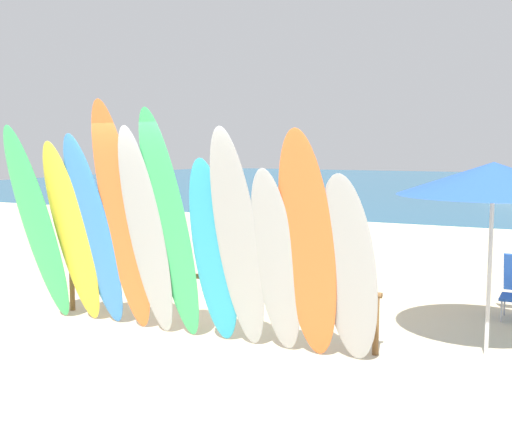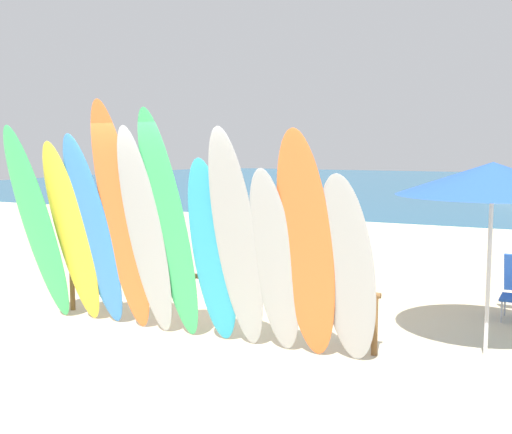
{
  "view_description": "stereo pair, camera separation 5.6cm",
  "coord_description": "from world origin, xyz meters",
  "px_view_note": "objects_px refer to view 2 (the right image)",
  "views": [
    {
      "loc": [
        3.82,
        -6.44,
        2.24
      ],
      "look_at": [
        0.0,
        1.41,
        1.25
      ],
      "focal_mm": 43.76,
      "sensor_mm": 36.0,
      "label": 1
    },
    {
      "loc": [
        3.87,
        -6.42,
        2.24
      ],
      "look_at": [
        0.0,
        1.41,
        1.25
      ],
      "focal_mm": 43.76,
      "sensor_mm": 36.0,
      "label": 2
    }
  ],
  "objects_px": {
    "beach_umbrella": "(493,179)",
    "surfboard_grey_4": "(145,234)",
    "surfboard_yellow_1": "(72,234)",
    "surfboard_orange_9": "(306,249)",
    "surfboard_orange_3": "(121,220)",
    "surfboard_teal_6": "(213,254)",
    "surfboard_rack": "(205,284)",
    "surfboard_green_5": "(169,228)",
    "beachgoer_photographing": "(350,230)",
    "surfboard_grey_7": "(237,243)",
    "beachgoer_strolling": "(220,211)",
    "surfboard_grey_8": "(275,264)",
    "surfboard_grey_10": "(347,272)",
    "surfboard_blue_2": "(94,233)",
    "surfboard_green_0": "(38,226)"
  },
  "relations": [
    {
      "from": "surfboard_grey_10",
      "to": "surfboard_grey_4",
      "type": "bearing_deg",
      "value": -174.41
    },
    {
      "from": "surfboard_grey_8",
      "to": "surfboard_yellow_1",
      "type": "bearing_deg",
      "value": -179.35
    },
    {
      "from": "surfboard_grey_10",
      "to": "surfboard_rack",
      "type": "bearing_deg",
      "value": 168.1
    },
    {
      "from": "surfboard_orange_3",
      "to": "beachgoer_strolling",
      "type": "bearing_deg",
      "value": 106.78
    },
    {
      "from": "surfboard_grey_4",
      "to": "beachgoer_strolling",
      "type": "height_order",
      "value": "surfboard_grey_4"
    },
    {
      "from": "surfboard_blue_2",
      "to": "surfboard_orange_3",
      "type": "bearing_deg",
      "value": -1.53
    },
    {
      "from": "surfboard_rack",
      "to": "beach_umbrella",
      "type": "bearing_deg",
      "value": 9.34
    },
    {
      "from": "surfboard_orange_3",
      "to": "beachgoer_photographing",
      "type": "bearing_deg",
      "value": 68.73
    },
    {
      "from": "surfboard_yellow_1",
      "to": "beach_umbrella",
      "type": "distance_m",
      "value": 4.96
    },
    {
      "from": "surfboard_blue_2",
      "to": "surfboard_grey_7",
      "type": "distance_m",
      "value": 2.02
    },
    {
      "from": "surfboard_grey_4",
      "to": "surfboard_green_0",
      "type": "bearing_deg",
      "value": -175.63
    },
    {
      "from": "surfboard_grey_10",
      "to": "beachgoer_strolling",
      "type": "bearing_deg",
      "value": 133.53
    },
    {
      "from": "beachgoer_strolling",
      "to": "surfboard_blue_2",
      "type": "bearing_deg",
      "value": -82.7
    },
    {
      "from": "surfboard_grey_7",
      "to": "beachgoer_photographing",
      "type": "xyz_separation_m",
      "value": [
        -0.06,
        4.08,
        -0.36
      ]
    },
    {
      "from": "surfboard_grey_7",
      "to": "beach_umbrella",
      "type": "height_order",
      "value": "surfboard_grey_7"
    },
    {
      "from": "surfboard_green_5",
      "to": "beachgoer_photographing",
      "type": "bearing_deg",
      "value": 84.62
    },
    {
      "from": "surfboard_green_5",
      "to": "surfboard_teal_6",
      "type": "bearing_deg",
      "value": 16.15
    },
    {
      "from": "surfboard_grey_4",
      "to": "surfboard_grey_8",
      "type": "bearing_deg",
      "value": 3.92
    },
    {
      "from": "surfboard_grey_4",
      "to": "surfboard_grey_8",
      "type": "xyz_separation_m",
      "value": [
        1.6,
        0.06,
        -0.22
      ]
    },
    {
      "from": "surfboard_grey_10",
      "to": "beachgoer_photographing",
      "type": "bearing_deg",
      "value": 110.93
    },
    {
      "from": "surfboard_orange_3",
      "to": "surfboard_teal_6",
      "type": "height_order",
      "value": "surfboard_orange_3"
    },
    {
      "from": "surfboard_blue_2",
      "to": "surfboard_orange_9",
      "type": "xyz_separation_m",
      "value": [
        2.8,
        -0.06,
        0.01
      ]
    },
    {
      "from": "surfboard_grey_7",
      "to": "beachgoer_strolling",
      "type": "xyz_separation_m",
      "value": [
        -3.3,
        5.46,
        -0.32
      ]
    },
    {
      "from": "beach_umbrella",
      "to": "surfboard_green_5",
      "type": "bearing_deg",
      "value": -160.22
    },
    {
      "from": "surfboard_green_5",
      "to": "beach_umbrella",
      "type": "xyz_separation_m",
      "value": [
        3.27,
        1.18,
        0.57
      ]
    },
    {
      "from": "surfboard_grey_8",
      "to": "surfboard_orange_9",
      "type": "relative_size",
      "value": 0.85
    },
    {
      "from": "surfboard_orange_3",
      "to": "beachgoer_strolling",
      "type": "height_order",
      "value": "surfboard_orange_3"
    },
    {
      "from": "surfboard_grey_8",
      "to": "beachgoer_photographing",
      "type": "height_order",
      "value": "surfboard_grey_8"
    },
    {
      "from": "surfboard_grey_7",
      "to": "surfboard_orange_9",
      "type": "distance_m",
      "value": 0.78
    },
    {
      "from": "beach_umbrella",
      "to": "surfboard_grey_4",
      "type": "bearing_deg",
      "value": -162.17
    },
    {
      "from": "surfboard_green_5",
      "to": "surfboard_teal_6",
      "type": "distance_m",
      "value": 0.58
    },
    {
      "from": "surfboard_blue_2",
      "to": "beach_umbrella",
      "type": "bearing_deg",
      "value": 19.55
    },
    {
      "from": "surfboard_rack",
      "to": "surfboard_grey_8",
      "type": "height_order",
      "value": "surfboard_grey_8"
    },
    {
      "from": "surfboard_teal_6",
      "to": "beachgoer_photographing",
      "type": "xyz_separation_m",
      "value": [
        0.29,
        3.99,
        -0.21
      ]
    },
    {
      "from": "surfboard_grey_4",
      "to": "beach_umbrella",
      "type": "height_order",
      "value": "surfboard_grey_4"
    },
    {
      "from": "surfboard_blue_2",
      "to": "surfboard_grey_4",
      "type": "height_order",
      "value": "surfboard_grey_4"
    },
    {
      "from": "surfboard_blue_2",
      "to": "surfboard_grey_10",
      "type": "xyz_separation_m",
      "value": [
        3.21,
        0.02,
        -0.2
      ]
    },
    {
      "from": "surfboard_rack",
      "to": "surfboard_green_5",
      "type": "relative_size",
      "value": 1.58
    },
    {
      "from": "surfboard_orange_3",
      "to": "surfboard_yellow_1",
      "type": "bearing_deg",
      "value": 174.16
    },
    {
      "from": "surfboard_teal_6",
      "to": "surfboard_orange_9",
      "type": "height_order",
      "value": "surfboard_orange_9"
    },
    {
      "from": "surfboard_teal_6",
      "to": "surfboard_grey_7",
      "type": "distance_m",
      "value": 0.4
    },
    {
      "from": "surfboard_grey_8",
      "to": "beachgoer_strolling",
      "type": "bearing_deg",
      "value": 125.63
    },
    {
      "from": "surfboard_yellow_1",
      "to": "surfboard_orange_9",
      "type": "bearing_deg",
      "value": 2.12
    },
    {
      "from": "surfboard_grey_10",
      "to": "surfboard_green_5",
      "type": "bearing_deg",
      "value": -173.63
    },
    {
      "from": "surfboard_grey_4",
      "to": "surfboard_green_5",
      "type": "height_order",
      "value": "surfboard_green_5"
    },
    {
      "from": "surfboard_orange_9",
      "to": "beach_umbrella",
      "type": "height_order",
      "value": "surfboard_orange_9"
    },
    {
      "from": "surfboard_grey_4",
      "to": "surfboard_grey_10",
      "type": "xyz_separation_m",
      "value": [
        2.39,
        0.09,
        -0.24
      ]
    },
    {
      "from": "surfboard_blue_2",
      "to": "beach_umbrella",
      "type": "relative_size",
      "value": 1.19
    },
    {
      "from": "surfboard_grey_8",
      "to": "surfboard_grey_10",
      "type": "xyz_separation_m",
      "value": [
        0.78,
        0.03,
        -0.02
      ]
    },
    {
      "from": "surfboard_teal_6",
      "to": "beachgoer_photographing",
      "type": "distance_m",
      "value": 4.0
    }
  ]
}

